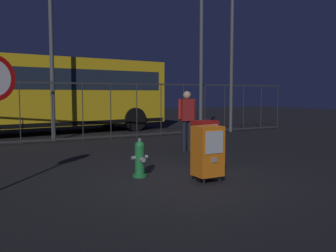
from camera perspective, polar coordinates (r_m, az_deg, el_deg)
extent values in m
plane|color=black|center=(7.10, 2.60, -8.09)|extent=(60.00, 60.00, 0.00)
cylinder|color=#1E7238|center=(7.32, -4.30, -7.50)|extent=(0.28, 0.28, 0.05)
cylinder|color=#1E7238|center=(7.26, -4.32, -5.19)|extent=(0.19, 0.19, 0.55)
sphere|color=#1E7238|center=(7.22, -4.33, -3.04)|extent=(0.19, 0.19, 0.19)
cylinder|color=gray|center=(7.20, -4.34, -2.09)|extent=(0.06, 0.06, 0.05)
cylinder|color=gray|center=(7.14, -3.86, -5.14)|extent=(0.09, 0.08, 0.09)
cylinder|color=gray|center=(7.20, -5.26, -4.84)|extent=(0.07, 0.07, 0.07)
cylinder|color=gray|center=(7.31, -3.39, -4.68)|extent=(0.07, 0.07, 0.07)
cylinder|color=black|center=(8.05, 5.13, -6.11)|extent=(0.04, 0.04, 0.12)
cylinder|color=black|center=(8.24, 7.08, -5.87)|extent=(0.04, 0.04, 0.12)
cylinder|color=black|center=(8.28, 4.04, -5.79)|extent=(0.04, 0.04, 0.12)
cylinder|color=black|center=(8.47, 5.96, -5.57)|extent=(0.04, 0.04, 0.12)
cube|color=#9E1411|center=(8.18, 5.59, -2.32)|extent=(0.48, 0.40, 0.90)
cube|color=#B2B7BF|center=(7.99, 6.44, -1.20)|extent=(0.36, 0.01, 0.40)
cube|color=gray|center=(8.03, 6.42, -3.44)|extent=(0.10, 0.02, 0.08)
cylinder|color=black|center=(6.71, 5.48, -8.36)|extent=(0.04, 0.04, 0.12)
cylinder|color=black|center=(6.90, 7.81, -8.01)|extent=(0.04, 0.04, 0.12)
cylinder|color=black|center=(6.93, 4.16, -7.91)|extent=(0.04, 0.04, 0.12)
cylinder|color=black|center=(7.12, 6.45, -7.59)|extent=(0.04, 0.04, 0.12)
cube|color=orange|center=(6.82, 6.02, -3.78)|extent=(0.48, 0.40, 0.90)
cube|color=#B2B7BF|center=(6.63, 7.06, -2.47)|extent=(0.36, 0.01, 0.40)
cube|color=gray|center=(6.67, 7.04, -5.15)|extent=(0.10, 0.02, 0.08)
cylinder|color=black|center=(10.44, 2.46, -1.53)|extent=(0.14, 0.14, 0.85)
cylinder|color=black|center=(10.54, 3.29, -1.48)|extent=(0.14, 0.14, 0.85)
cube|color=maroon|center=(10.43, 2.89, 2.45)|extent=(0.36, 0.20, 0.60)
sphere|color=tan|center=(10.43, 2.90, 4.70)|extent=(0.22, 0.22, 0.22)
cylinder|color=maroon|center=(10.31, 1.81, 2.59)|extent=(0.09, 0.09, 0.55)
cylinder|color=maroon|center=(10.56, 3.95, 2.64)|extent=(0.09, 0.09, 0.55)
cube|color=#2D2D33|center=(13.04, -12.88, 6.34)|extent=(18.00, 0.04, 0.05)
cube|color=#2D2D33|center=(13.12, -12.73, -1.76)|extent=(18.00, 0.04, 0.05)
cylinder|color=#2D2D33|center=(12.64, -21.55, 1.86)|extent=(0.03, 0.03, 2.00)
cylinder|color=#2D2D33|center=(12.81, -17.10, 2.02)|extent=(0.03, 0.03, 2.00)
cylinder|color=#2D2D33|center=(13.05, -12.80, 2.17)|extent=(0.03, 0.03, 2.00)
cylinder|color=#2D2D33|center=(13.36, -8.68, 2.29)|extent=(0.03, 0.03, 2.00)
cylinder|color=#2D2D33|center=(13.74, -4.76, 2.40)|extent=(0.03, 0.03, 2.00)
cylinder|color=#2D2D33|center=(14.18, -1.07, 2.50)|extent=(0.03, 0.03, 2.00)
cylinder|color=#2D2D33|center=(14.67, 2.39, 2.58)|extent=(0.03, 0.03, 2.00)
cylinder|color=#2D2D33|center=(15.21, 5.61, 2.64)|extent=(0.03, 0.03, 2.00)
cylinder|color=#2D2D33|center=(15.80, 8.60, 2.69)|extent=(0.03, 0.03, 2.00)
cylinder|color=#2D2D33|center=(16.43, 11.37, 2.73)|extent=(0.03, 0.03, 2.00)
cylinder|color=#2D2D33|center=(17.10, 13.93, 2.77)|extent=(0.03, 0.03, 2.00)
cylinder|color=#2D2D33|center=(17.79, 16.30, 2.79)|extent=(0.03, 0.03, 2.00)
cube|color=gold|center=(15.76, -19.08, 4.93)|extent=(10.73, 3.82, 2.65)
cube|color=#1E2838|center=(15.77, -19.13, 6.66)|extent=(10.11, 3.76, 0.80)
cube|color=black|center=(15.80, -18.96, 0.48)|extent=(10.53, 3.81, 0.16)
cylinder|color=black|center=(16.17, -5.08, 1.00)|extent=(1.03, 0.41, 1.00)
cylinder|color=black|center=(18.35, -9.13, 1.42)|extent=(1.03, 0.41, 1.00)
cube|color=#4C5156|center=(20.81, -18.91, 4.86)|extent=(10.66, 3.32, 2.65)
cube|color=#1E2838|center=(20.82, -18.94, 6.18)|extent=(10.04, 3.29, 0.80)
cube|color=black|center=(20.84, -18.81, 1.49)|extent=(10.46, 3.31, 0.16)
cylinder|color=black|center=(20.92, -8.15, 1.86)|extent=(1.02, 0.36, 1.00)
cylinder|color=black|center=(23.20, -10.79, 2.11)|extent=(1.02, 0.36, 1.00)
cylinder|color=#4C4F54|center=(16.14, 9.68, 13.67)|extent=(0.14, 0.14, 8.15)
cylinder|color=#4C4F54|center=(14.56, 5.07, 11.63)|extent=(0.14, 0.14, 6.61)
cylinder|color=#4C4F54|center=(13.48, -17.34, 14.23)|extent=(0.14, 0.14, 7.66)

